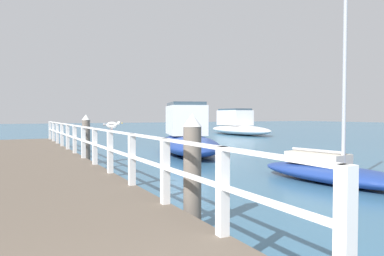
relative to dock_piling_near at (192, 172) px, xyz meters
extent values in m
cube|color=brown|center=(-1.83, 6.80, -0.71)|extent=(3.06, 21.47, 0.42)
cube|color=white|center=(-0.38, -3.13, 0.01)|extent=(0.12, 0.12, 1.02)
cube|color=white|center=(-0.38, -1.47, 0.01)|extent=(0.12, 0.12, 1.02)
cube|color=white|center=(-0.38, 0.18, 0.01)|extent=(0.12, 0.12, 1.02)
cube|color=white|center=(-0.38, 1.84, 0.01)|extent=(0.12, 0.12, 1.02)
cube|color=white|center=(-0.38, 3.49, 0.01)|extent=(0.12, 0.12, 1.02)
cube|color=white|center=(-0.38, 5.15, 0.01)|extent=(0.12, 0.12, 1.02)
cube|color=white|center=(-0.38, 6.80, 0.01)|extent=(0.12, 0.12, 1.02)
cube|color=white|center=(-0.38, 8.46, 0.01)|extent=(0.12, 0.12, 1.02)
cube|color=white|center=(-0.38, 10.12, 0.01)|extent=(0.12, 0.12, 1.02)
cube|color=white|center=(-0.38, 11.77, 0.01)|extent=(0.12, 0.12, 1.02)
cube|color=white|center=(-0.38, 13.43, 0.01)|extent=(0.12, 0.12, 1.02)
cube|color=white|center=(-0.38, 15.08, 0.01)|extent=(0.12, 0.12, 1.02)
cube|color=white|center=(-0.38, 16.74, 0.01)|extent=(0.12, 0.12, 1.02)
cube|color=white|center=(-0.38, 6.80, 0.50)|extent=(0.10, 19.87, 0.04)
cube|color=white|center=(-0.38, 6.80, 0.06)|extent=(0.10, 19.87, 0.04)
cylinder|color=#6B6056|center=(0.00, 0.00, -0.11)|extent=(0.28, 0.28, 1.62)
cone|color=white|center=(0.00, 0.00, 0.80)|extent=(0.29, 0.29, 0.20)
cylinder|color=#6B6056|center=(0.00, 8.32, -0.11)|extent=(0.28, 0.28, 1.62)
cone|color=white|center=(0.00, 8.32, 0.80)|extent=(0.29, 0.29, 0.20)
ellipsoid|color=white|center=(-0.38, 3.30, 0.65)|extent=(0.30, 0.28, 0.15)
sphere|color=white|center=(-0.25, 3.18, 0.69)|extent=(0.09, 0.09, 0.09)
cone|color=gold|center=(-0.20, 3.14, 0.69)|extent=(0.05, 0.05, 0.02)
cone|color=#939399|center=(-0.51, 3.41, 0.66)|extent=(0.11, 0.11, 0.07)
ellipsoid|color=#939399|center=(-0.38, 3.30, 0.67)|extent=(0.28, 0.28, 0.04)
cylinder|color=tan|center=(-0.37, 3.33, 0.55)|extent=(0.01, 0.01, 0.05)
cylinder|color=tan|center=(-0.40, 3.29, 0.55)|extent=(0.01, 0.01, 0.05)
ellipsoid|color=white|center=(16.30, 22.01, -0.49)|extent=(3.16, 8.41, 0.85)
cube|color=white|center=(16.32, 22.84, 0.62)|extent=(1.98, 3.38, 1.37)
cube|color=#334756|center=(16.32, 22.84, 1.39)|extent=(1.86, 3.04, 0.16)
ellipsoid|color=navy|center=(4.89, 9.84, -0.49)|extent=(4.47, 7.58, 0.86)
cube|color=white|center=(5.10, 10.52, 0.63)|extent=(2.36, 3.20, 1.38)
cube|color=#334756|center=(5.10, 10.52, 1.40)|extent=(2.18, 2.90, 0.16)
ellipsoid|color=navy|center=(5.09, 1.66, -0.68)|extent=(2.07, 4.69, 0.47)
cylinder|color=#B2B2B7|center=(5.12, 1.44, 1.68)|extent=(0.10, 0.10, 4.26)
cylinder|color=#B2B2B7|center=(5.00, 2.22, -0.10)|extent=(0.32, 1.58, 0.08)
cube|color=beige|center=(5.01, 2.20, -0.30)|extent=(1.03, 1.73, 0.30)
camera|label=1|loc=(-2.54, -4.89, 0.88)|focal=33.49mm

